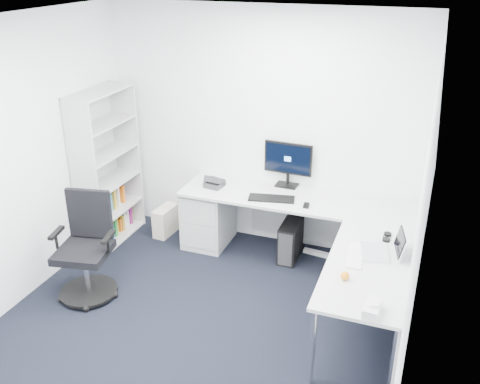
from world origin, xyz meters
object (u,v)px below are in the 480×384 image
(task_chair, at_px, (83,249))
(monitor, at_px, (288,164))
(laptop, at_px, (376,241))
(l_desk, at_px, (287,243))
(bookshelf, at_px, (107,168))

(task_chair, height_order, monitor, monitor)
(laptop, bearing_deg, task_chair, 179.55)
(l_desk, xyz_separation_m, task_chair, (-1.76, -1.07, 0.16))
(l_desk, relative_size, task_chair, 2.41)
(monitor, xyz_separation_m, laptop, (1.12, -1.17, -0.14))
(l_desk, xyz_separation_m, bookshelf, (-2.17, 0.05, 0.53))
(monitor, height_order, laptop, monitor)
(l_desk, relative_size, bookshelf, 1.41)
(bookshelf, distance_m, task_chair, 1.25)
(bookshelf, xyz_separation_m, laptop, (3.11, -0.59, -0.04))
(l_desk, xyz_separation_m, monitor, (-0.19, 0.62, 0.64))
(bookshelf, distance_m, monitor, 2.07)
(bookshelf, height_order, monitor, bookshelf)
(l_desk, bearing_deg, bookshelf, 178.68)
(l_desk, height_order, laptop, laptop)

